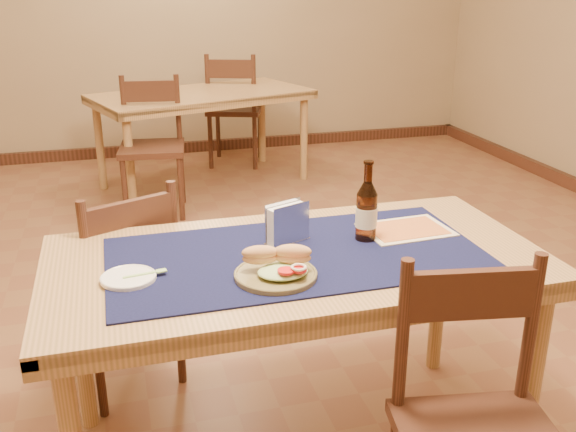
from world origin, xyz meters
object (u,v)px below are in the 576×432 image
object	(u,v)px
chair_main_far	(120,284)
sandwich_plate	(278,269)
chair_main_near	(480,432)
beer_bottle	(367,211)
main_table	(296,278)
back_table	(202,103)
napkin_holder	(287,224)

from	to	relation	value
chair_main_far	sandwich_plate	bearing A→B (deg)	-56.74
chair_main_near	beer_bottle	distance (m)	0.79
chair_main_far	main_table	bearing A→B (deg)	-44.40
main_table	sandwich_plate	xyz separation A→B (m)	(-0.10, -0.15, 0.11)
main_table	back_table	world-z (taller)	same
chair_main_far	napkin_holder	size ratio (longest dim) A/B	5.29
beer_bottle	napkin_holder	size ratio (longest dim) A/B	1.65
sandwich_plate	main_table	bearing A→B (deg)	55.76
beer_bottle	chair_main_far	bearing A→B (deg)	149.12
beer_bottle	napkin_holder	bearing A→B (deg)	170.31
main_table	sandwich_plate	world-z (taller)	sandwich_plate
sandwich_plate	napkin_holder	size ratio (longest dim) A/B	1.50
beer_bottle	napkin_holder	distance (m)	0.27
sandwich_plate	chair_main_near	bearing A→B (deg)	-48.68
back_table	chair_main_far	xyz separation A→B (m)	(-0.74, -2.66, -0.21)
main_table	napkin_holder	xyz separation A→B (m)	(-0.00, 0.10, 0.15)
main_table	chair_main_near	world-z (taller)	chair_main_near
sandwich_plate	napkin_holder	distance (m)	0.27
chair_main_far	chair_main_near	world-z (taller)	chair_main_near
back_table	chair_main_far	size ratio (longest dim) A/B	2.07
beer_bottle	back_table	bearing A→B (deg)	91.62
chair_main_near	beer_bottle	world-z (taller)	beer_bottle
chair_main_near	napkin_holder	xyz separation A→B (m)	(-0.32, 0.73, 0.35)
beer_bottle	napkin_holder	world-z (taller)	beer_bottle
main_table	beer_bottle	distance (m)	0.33
chair_main_far	beer_bottle	xyz separation A→B (m)	(0.82, -0.49, 0.40)
sandwich_plate	beer_bottle	xyz separation A→B (m)	(0.36, 0.21, 0.08)
main_table	chair_main_far	bearing A→B (deg)	135.60
back_table	chair_main_near	size ratio (longest dim) A/B	2.00
chair_main_far	chair_main_near	size ratio (longest dim) A/B	0.97
beer_bottle	napkin_holder	xyz separation A→B (m)	(-0.26, 0.05, -0.04)
main_table	chair_main_near	xyz separation A→B (m)	(0.32, -0.63, -0.19)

